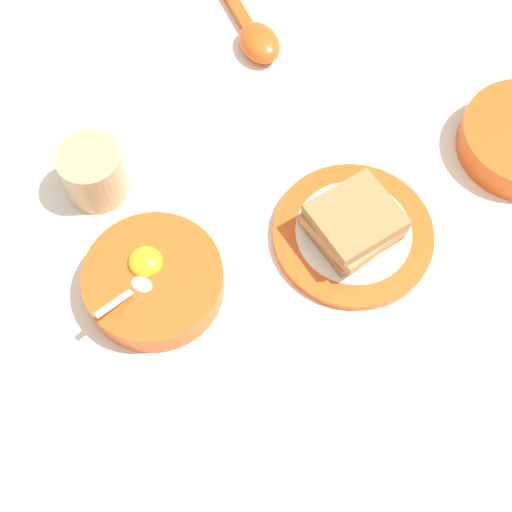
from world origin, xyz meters
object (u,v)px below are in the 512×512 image
egg_bowl (154,280)px  toast_sandwich (354,223)px  toast_plate (353,234)px  drinking_cup (93,172)px  soup_spoon (256,38)px

egg_bowl → toast_sandwich: egg_bowl is taller
toast_plate → drinking_cup: 0.33m
toast_plate → drinking_cup: (-0.32, -0.07, 0.03)m
toast_plate → egg_bowl: bearing=-139.7°
toast_sandwich → soup_spoon: toast_sandwich is taller
drinking_cup → toast_plate: bearing=12.0°
toast_sandwich → soup_spoon: (-0.24, 0.24, -0.02)m
soup_spoon → toast_sandwich: bearing=-45.2°
toast_plate → soup_spoon: 0.33m
toast_sandwich → drinking_cup: drinking_cup is taller
egg_bowl → soup_spoon: (-0.05, 0.40, -0.01)m
drinking_cup → toast_sandwich: bearing=11.5°
soup_spoon → drinking_cup: (-0.09, -0.30, 0.02)m
soup_spoon → egg_bowl: bearing=-83.4°
soup_spoon → drinking_cup: drinking_cup is taller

